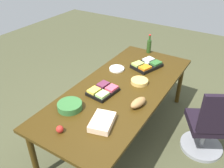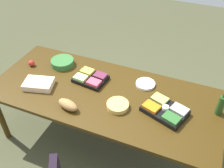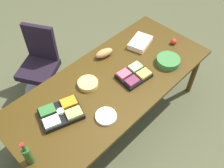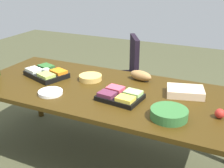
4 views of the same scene
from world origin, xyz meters
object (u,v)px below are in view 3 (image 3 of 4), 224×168
Objects in this scene: paper_plate_stack at (106,116)px; sheet_cake at (140,42)px; veggie_tray at (61,113)px; wine_bottle at (28,155)px; chip_bowl at (88,83)px; salad_bowl at (168,61)px; fruit_platter at (134,75)px; conference_table at (111,85)px; office_chair at (41,69)px; apple_red at (174,41)px; bread_loaf at (104,53)px.

paper_plate_stack is 1.21m from sheet_cake.
sheet_cake is (-1.42, -0.14, -0.00)m from veggie_tray.
veggie_tray is at bearing -158.56° from wine_bottle.
wine_bottle is (0.97, 0.31, 0.10)m from chip_bowl.
paper_plate_stack is at bearing 70.30° from chip_bowl.
salad_bowl reaches higher than chip_bowl.
conference_table is at bearing -30.74° from fruit_platter.
veggie_tray is at bearing -3.60° from conference_table.
salad_bowl is (-0.92, 0.43, 0.01)m from chip_bowl.
office_chair is 3.24× the size of wine_bottle.
paper_plate_stack is at bearing 7.30° from apple_red.
veggie_tray is 0.54m from wine_bottle.
veggie_tray is at bearing -13.22° from salad_bowl.
chip_bowl is 1.02m from salad_bowl.
paper_plate_stack is 0.44× the size of veggie_tray.
chip_bowl is at bearing 24.44° from bread_loaf.
wine_bottle is (1.19, 0.15, 0.19)m from conference_table.
salad_bowl is 0.90× the size of wine_bottle.
apple_red is (-1.33, 1.24, 0.44)m from office_chair.
conference_table is 11.05× the size of chip_bowl.
fruit_platter is 0.50m from bread_loaf.
veggie_tray is 1.42m from sheet_cake.
bread_loaf is 0.79m from salad_bowl.
apple_red is 0.94m from bread_loaf.
veggie_tray is (0.41, 1.08, 0.44)m from office_chair.
paper_plate_stack is 0.82m from wine_bottle.
office_chair reaches higher than fruit_platter.
salad_bowl is at bearing 157.91° from conference_table.
salad_bowl reaches higher than sheet_cake.
office_chair is 2.08× the size of veggie_tray.
veggie_tray reaches higher than apple_red.
office_chair is 1.03m from bread_loaf.
salad_bowl is (-0.70, 0.28, 0.10)m from conference_table.
chip_bowl is at bearing 93.50° from office_chair.
bread_loaf is at bearing -133.33° from paper_plate_stack.
bread_loaf is (-0.46, -0.21, 0.02)m from chip_bowl.
apple_red reaches higher than paper_plate_stack.
wine_bottle is at bearing 7.31° from conference_table.
apple_red is 0.39m from salad_bowl.
veggie_tray is at bearing 69.33° from office_chair.
apple_red is at bearing 174.70° from veggie_tray.
wine_bottle is at bearing 0.64° from fruit_platter.
salad_bowl is at bearing 86.41° from sheet_cake.
chip_bowl is 0.96× the size of bread_loaf.
paper_plate_stack is 0.69× the size of sheet_cake.
veggie_tray is 2.06× the size of bread_loaf.
apple_red is at bearing -179.09° from wine_bottle.
fruit_platter reaches higher than conference_table.
chip_bowl is at bearing -32.49° from fruit_platter.
office_chair is 1.44m from sheet_cake.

